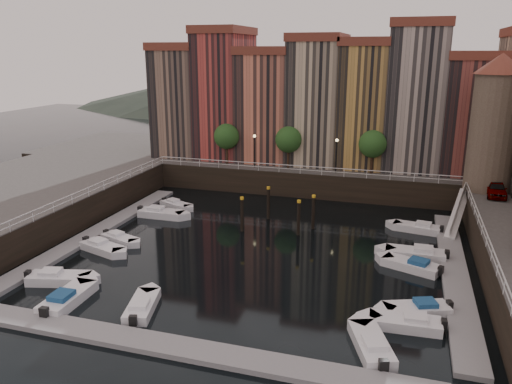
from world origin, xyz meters
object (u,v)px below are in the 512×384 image
(boat_left_1, at_px, (102,247))
(boat_left_2, at_px, (119,239))
(corner_tower, at_px, (494,121))
(gangway, at_px, (458,211))
(boat_left_0, at_px, (58,278))
(mooring_pilings, at_px, (280,212))
(car_a, at_px, (496,190))

(boat_left_1, distance_m, boat_left_2, 2.44)
(corner_tower, relative_size, boat_left_1, 2.90)
(corner_tower, distance_m, gangway, 9.86)
(boat_left_0, xyz_separation_m, boat_left_1, (-0.38, 6.36, -0.02))
(mooring_pilings, bearing_deg, boat_left_0, -128.21)
(gangway, bearing_deg, boat_left_0, -144.15)
(boat_left_2, bearing_deg, gangway, 41.51)
(mooring_pilings, height_order, car_a, car_a)
(corner_tower, relative_size, boat_left_0, 2.75)
(mooring_pilings, height_order, boat_left_1, mooring_pilings)
(mooring_pilings, xyz_separation_m, boat_left_2, (-13.28, -7.91, -1.33))
(gangway, height_order, car_a, car_a)
(boat_left_1, distance_m, car_a, 38.06)
(gangway, bearing_deg, boat_left_2, -156.91)
(boat_left_2, relative_size, car_a, 0.94)
(corner_tower, xyz_separation_m, boat_left_2, (-32.88, -17.28, -9.88))
(boat_left_0, height_order, car_a, car_a)
(gangway, bearing_deg, corner_tower, 57.20)
(mooring_pilings, bearing_deg, corner_tower, 25.55)
(boat_left_1, bearing_deg, corner_tower, 48.06)
(corner_tower, xyz_separation_m, boat_left_0, (-32.75, -26.07, -9.82))
(gangway, relative_size, mooring_pilings, 1.22)
(boat_left_2, bearing_deg, mooring_pilings, 49.21)
(gangway, xyz_separation_m, mooring_pilings, (-16.70, -4.87, -0.27))
(boat_left_1, bearing_deg, boat_left_0, -69.25)
(gangway, relative_size, boat_left_1, 1.75)
(corner_tower, distance_m, mooring_pilings, 23.35)
(boat_left_0, bearing_deg, car_a, 20.86)
(boat_left_1, xyz_separation_m, car_a, (33.72, 17.32, 3.40))
(boat_left_1, height_order, car_a, car_a)
(corner_tower, distance_m, boat_left_2, 38.44)
(boat_left_0, bearing_deg, gangway, 21.33)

